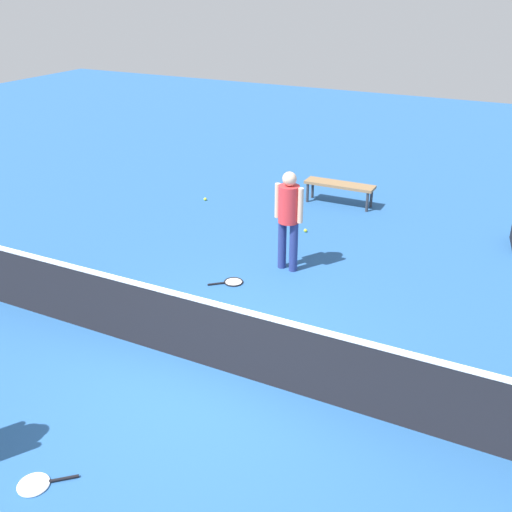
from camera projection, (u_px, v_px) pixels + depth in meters
name	position (u px, v px, depth m)	size (l,w,h in m)	color
ground_plane	(214.00, 368.00, 7.47)	(40.00, 40.00, 0.00)	#265693
court_net	(213.00, 334.00, 7.26)	(10.09, 0.09, 1.07)	#4C4C51
player_near_side	(289.00, 213.00, 9.57)	(0.53, 0.38, 1.70)	navy
tennis_racket_near_player	(232.00, 282.00, 9.54)	(0.55, 0.51, 0.03)	black
tennis_racket_far_player	(37.00, 484.00, 5.74)	(0.55, 0.52, 0.03)	white
tennis_ball_near_player	(205.00, 199.00, 13.03)	(0.07, 0.07, 0.07)	#C6E033
tennis_ball_by_net	(95.00, 306.00, 8.80)	(0.07, 0.07, 0.07)	#C6E033
tennis_ball_midcourt	(83.00, 277.00, 9.64)	(0.07, 0.07, 0.07)	#C6E033
tennis_ball_baseline	(305.00, 230.00, 11.42)	(0.07, 0.07, 0.07)	#C6E033
courtside_bench	(340.00, 186.00, 12.65)	(1.50, 0.41, 0.48)	olive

